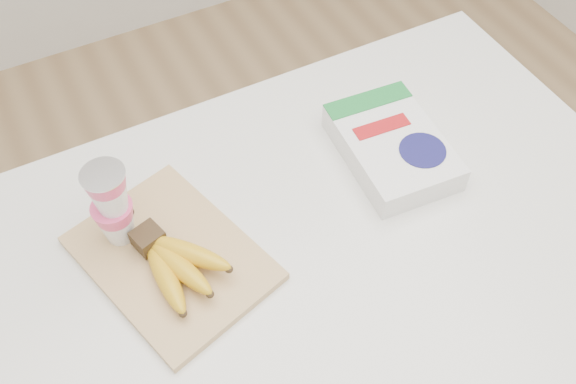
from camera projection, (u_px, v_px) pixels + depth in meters
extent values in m
cube|color=white|center=(307.00, 361.00, 1.51)|extent=(1.29, 0.86, 0.97)
cube|color=tan|center=(172.00, 258.00, 1.11)|extent=(0.33, 0.39, 0.02)
cube|color=#382816|center=(148.00, 238.00, 1.09)|extent=(0.06, 0.06, 0.03)
ellipsoid|color=gold|center=(166.00, 277.00, 1.05)|extent=(0.04, 0.16, 0.05)
sphere|color=#382816|center=(183.00, 313.00, 1.01)|extent=(0.01, 0.01, 0.01)
ellipsoid|color=gold|center=(179.00, 266.00, 1.06)|extent=(0.09, 0.17, 0.05)
sphere|color=#382816|center=(210.00, 294.00, 1.03)|extent=(0.01, 0.01, 0.01)
ellipsoid|color=gold|center=(189.00, 253.00, 1.07)|extent=(0.13, 0.15, 0.05)
sphere|color=#382816|center=(229.00, 269.00, 1.05)|extent=(0.01, 0.01, 0.01)
cylinder|color=silver|center=(102.00, 174.00, 0.99)|extent=(0.07, 0.07, 0.00)
cube|color=white|center=(392.00, 147.00, 1.24)|extent=(0.20, 0.27, 0.06)
cube|color=#1A7931|center=(368.00, 100.00, 1.27)|extent=(0.18, 0.06, 0.00)
cylinder|color=#161551|center=(423.00, 150.00, 1.19)|extent=(0.10, 0.10, 0.00)
cube|color=#AD1317|center=(382.00, 127.00, 1.23)|extent=(0.11, 0.04, 0.00)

